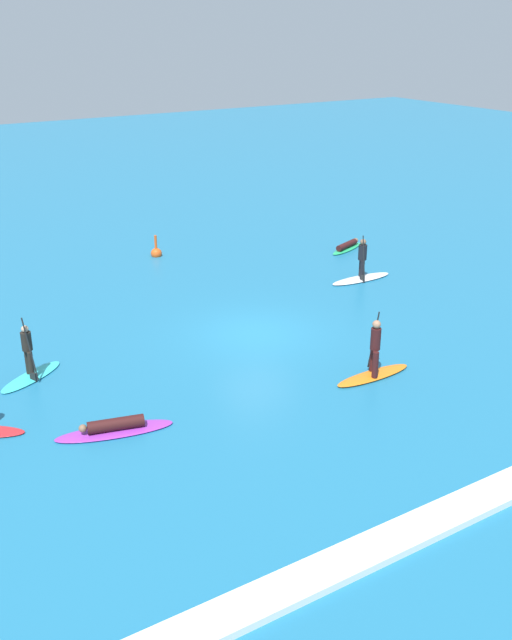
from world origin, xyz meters
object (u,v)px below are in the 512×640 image
object	(u,v)px
surfer_on_orange_board	(374,363)
surfer_on_white_board	(362,270)
surfer_on_teal_board	(30,364)
surfer_on_purple_board	(114,428)
marker_buoy	(156,253)
surfer_on_green_board	(347,247)

from	to	relation	value
surfer_on_orange_board	surfer_on_white_board	bearing A→B (deg)	52.37
surfer_on_teal_board	surfer_on_purple_board	bearing A→B (deg)	72.12
surfer_on_orange_board	surfer_on_teal_board	distance (m)	10.55
surfer_on_purple_board	marker_buoy	size ratio (longest dim) A/B	2.89
surfer_on_green_board	surfer_on_teal_board	world-z (taller)	surfer_on_teal_board
surfer_on_teal_board	surfer_on_white_board	xyz separation A→B (m)	(14.44, 1.70, -0.03)
surfer_on_green_board	marker_buoy	world-z (taller)	marker_buoy
surfer_on_teal_board	surfer_on_white_board	distance (m)	14.54
surfer_on_green_board	surfer_on_orange_board	world-z (taller)	surfer_on_orange_board
surfer_on_purple_board	marker_buoy	xyz separation A→B (m)	(7.44, 13.66, 0.02)
surfer_on_purple_board	surfer_on_orange_board	bearing A→B (deg)	-173.82
marker_buoy	surfer_on_green_board	bearing A→B (deg)	-25.15
surfer_on_orange_board	surfer_on_green_board	bearing A→B (deg)	54.45
surfer_on_purple_board	marker_buoy	world-z (taller)	marker_buoy
surfer_on_orange_board	marker_buoy	xyz separation A→B (m)	(-0.57, 14.79, -0.31)
surfer_on_green_board	marker_buoy	bearing A→B (deg)	133.50
surfer_on_white_board	marker_buoy	world-z (taller)	surfer_on_white_board
surfer_on_orange_board	surfer_on_teal_board	world-z (taller)	surfer_on_orange_board
surfer_on_green_board	surfer_on_teal_board	bearing A→B (deg)	176.77
surfer_on_purple_board	marker_buoy	bearing A→B (deg)	-104.34
surfer_on_orange_board	surfer_on_white_board	xyz separation A→B (m)	(5.42, 7.18, -0.03)
surfer_on_teal_board	marker_buoy	distance (m)	12.58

